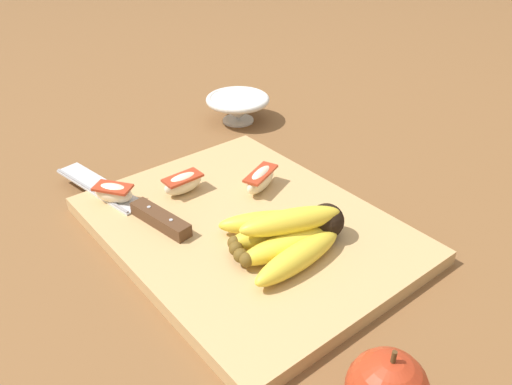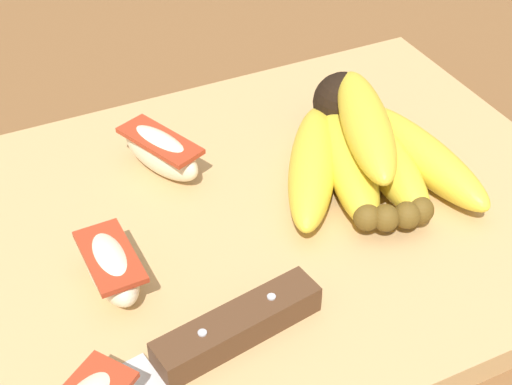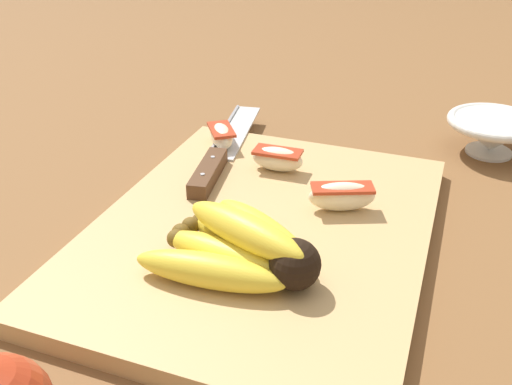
{
  "view_description": "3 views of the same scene",
  "coord_description": "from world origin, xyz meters",
  "views": [
    {
      "loc": [
        0.44,
        -0.34,
        0.42
      ],
      "look_at": [
        -0.01,
        0.03,
        0.06
      ],
      "focal_mm": 36.41,
      "sensor_mm": 36.0,
      "label": 1
    },
    {
      "loc": [
        -0.18,
        -0.33,
        0.35
      ],
      "look_at": [
        -0.02,
        0.0,
        0.04
      ],
      "focal_mm": 52.85,
      "sensor_mm": 36.0,
      "label": 2
    },
    {
      "loc": [
        0.46,
        0.17,
        0.34
      ],
      "look_at": [
        -0.0,
        0.0,
        0.06
      ],
      "focal_mm": 40.69,
      "sensor_mm": 36.0,
      "label": 3
    }
  ],
  "objects": [
    {
      "name": "apple_wedge_near",
      "position": [
        -0.17,
        -0.1,
        0.04
      ],
      "size": [
        0.06,
        0.05,
        0.03
      ],
      "color": "#F4E5C1",
      "rests_on": "cutting_board"
    },
    {
      "name": "apple_wedge_far",
      "position": [
        -0.06,
        0.08,
        0.04
      ],
      "size": [
        0.05,
        0.07,
        0.03
      ],
      "color": "#F4E5C1",
      "rests_on": "cutting_board"
    },
    {
      "name": "apple_wedge_middle",
      "position": [
        -0.13,
        -0.01,
        0.04
      ],
      "size": [
        0.03,
        0.06,
        0.03
      ],
      "color": "#F4E5C1",
      "rests_on": "cutting_board"
    },
    {
      "name": "ceramic_bowl",
      "position": [
        -0.31,
        0.22,
        0.03
      ],
      "size": [
        0.12,
        0.12,
        0.05
      ],
      "color": "silver",
      "rests_on": "ground_plane"
    },
    {
      "name": "ground_plane",
      "position": [
        0.0,
        0.0,
        0.0
      ],
      "size": [
        6.0,
        6.0,
        0.0
      ],
      "primitive_type": "plane",
      "color": "brown"
    },
    {
      "name": "chefs_knife",
      "position": [
        -0.12,
        -0.09,
        0.03
      ],
      "size": [
        0.28,
        0.07,
        0.02
      ],
      "color": "silver",
      "rests_on": "cutting_board"
    },
    {
      "name": "cutting_board",
      "position": [
        -0.01,
        0.01,
        0.01
      ],
      "size": [
        0.42,
        0.33,
        0.02
      ],
      "primitive_type": "cube",
      "color": "tan",
      "rests_on": "ground_plane"
    },
    {
      "name": "banana_bunch",
      "position": [
        0.07,
        0.02,
        0.04
      ],
      "size": [
        0.14,
        0.16,
        0.05
      ],
      "color": "black",
      "rests_on": "cutting_board"
    }
  ]
}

